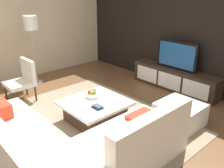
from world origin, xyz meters
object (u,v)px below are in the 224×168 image
Objects in this scene: coffee_table at (95,111)px; ottoman at (180,114)px; sectional_couch at (65,146)px; fruit_bowl at (93,94)px; accent_chair_near at (23,78)px; media_console at (174,79)px; television at (177,55)px; floor_lamp at (31,28)px; book_stack at (98,107)px.

ottoman is (1.09, 1.01, -0.00)m from coffee_table.
sectional_couch is 2.08m from ottoman.
accent_chair_near is at bearing -157.21° from fruit_bowl.
coffee_table is (-0.10, -2.30, -0.05)m from media_console.
coffee_table is 1.82m from accent_chair_near.
television is (0.00, 0.00, 0.57)m from media_console.
sectional_couch reaches higher than fruit_bowl.
media_console is at bearing 87.51° from coffee_table.
coffee_table is at bearing 121.46° from sectional_couch.
media_console is 3.35m from sectional_couch.
media_console is 3.06× the size of ottoman.
television reaches higher than fruit_bowl.
ottoman is (3.54, 0.92, -1.18)m from floor_lamp.
television is 3.60× the size of fruit_bowl.
television reaches higher than ottoman.
sectional_couch is 2.91× the size of accent_chair_near.
media_console reaches higher than ottoman.
coffee_table is 1.21× the size of accent_chair_near.
coffee_table is 2.73m from floor_lamp.
television reaches higher than book_stack.
floor_lamp reaches higher than fruit_bowl.
fruit_bowl is (-1.27, -0.91, 0.24)m from ottoman.
television is 3.38m from accent_chair_near.
fruit_bowl is at bearing 151.62° from book_stack.
media_console is at bearing 92.81° from book_stack.
coffee_table is 0.31m from fruit_bowl.
floor_lamp is at bearing 175.48° from book_stack.
ottoman is at bearing 35.66° from fruit_bowl.
ottoman is (0.47, 2.02, -0.09)m from sectional_couch.
ottoman is at bearing 76.98° from sectional_couch.
floor_lamp reaches higher than television.
media_console is 1.30× the size of floor_lamp.
accent_chair_near is 3.11× the size of fruit_bowl.
accent_chair_near is at bearing -162.40° from coffee_table.
coffee_table is 3.76× the size of fruit_bowl.
coffee_table is 1.50× the size of ottoman.
media_console is 2.42m from book_stack.
ottoman is 3.75× the size of book_stack.
accent_chair_near is at bearing -122.52° from media_console.
accent_chair_near is at bearing -122.51° from television.
media_console is 0.57m from television.
fruit_bowl is at bearing -97.36° from media_console.
coffee_table is (-0.62, 1.01, -0.09)m from sectional_couch.
coffee_table is 0.64× the size of floor_lamp.
floor_lamp is 8.83× the size of book_stack.
floor_lamp is 3.85m from ottoman.
sectional_couch is 2.38m from accent_chair_near.
fruit_bowl is at bearing 0.15° from floor_lamp.
floor_lamp is (-3.08, 1.11, 1.09)m from sectional_couch.
sectional_couch is at bearing -103.02° from ottoman.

